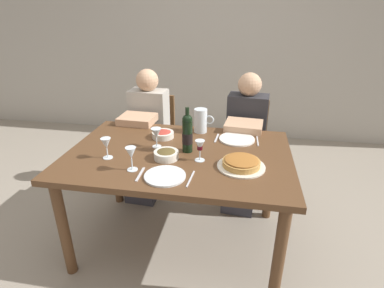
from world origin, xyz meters
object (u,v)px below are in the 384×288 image
object	(u,v)px
wine_glass_left_diner	(200,146)
wine_glass_spare	(156,134)
wine_glass_right_diner	(106,144)
wine_glass_centre	(131,154)
olive_bowl	(166,154)
chair_left	(155,134)
water_pitcher	(201,122)
chair_right	(246,140)
dining_table	(179,164)
salad_bowl	(163,134)
diner_left	(146,131)
wine_bottle	(187,133)
baked_tart	(241,163)
dinner_plate_right_setting	(165,176)
diner_right	(244,138)
dinner_plate_left_setting	(237,139)

from	to	relation	value
wine_glass_left_diner	wine_glass_spare	xyz separation A→B (m)	(-0.33, 0.15, 0.00)
wine_glass_right_diner	wine_glass_centre	size ratio (longest dim) A/B	0.93
olive_bowl	wine_glass_spare	world-z (taller)	wine_glass_spare
chair_left	wine_glass_right_diner	bearing A→B (deg)	93.49
water_pitcher	olive_bowl	distance (m)	0.52
wine_glass_left_diner	wine_glass_right_diner	bearing A→B (deg)	-173.50
chair_right	wine_glass_centre	bearing A→B (deg)	65.48
wine_glass_spare	wine_glass_centre	bearing A→B (deg)	-98.84
dining_table	olive_bowl	size ratio (longest dim) A/B	9.36
salad_bowl	diner_left	distance (m)	0.55
wine_bottle	diner_left	distance (m)	0.86
water_pitcher	wine_glass_spare	distance (m)	0.42
baked_tart	dinner_plate_right_setting	bearing A→B (deg)	-155.69
chair_left	diner_right	size ratio (longest dim) A/B	0.75
salad_bowl	wine_glass_centre	distance (m)	0.52
salad_bowl	dinner_plate_left_setting	world-z (taller)	salad_bowl
dinner_plate_right_setting	chair_left	size ratio (longest dim) A/B	0.28
salad_bowl	dinner_plate_right_setting	distance (m)	0.59
baked_tart	wine_glass_spare	world-z (taller)	wine_glass_spare
olive_bowl	dinner_plate_right_setting	size ratio (longest dim) A/B	0.66
wine_glass_left_diner	chair_right	world-z (taller)	wine_glass_left_diner
wine_bottle	chair_left	size ratio (longest dim) A/B	0.36
baked_tart	wine_glass_centre	world-z (taller)	wine_glass_centre
wine_glass_centre	chair_left	size ratio (longest dim) A/B	0.17
water_pitcher	wine_glass_right_diner	size ratio (longest dim) A/B	1.34
dining_table	dinner_plate_left_setting	xyz separation A→B (m)	(0.38, 0.28, 0.10)
wine_glass_centre	wine_bottle	bearing A→B (deg)	48.21
baked_tart	salad_bowl	bearing A→B (deg)	148.06
water_pitcher	dinner_plate_left_setting	world-z (taller)	water_pitcher
olive_bowl	diner_right	world-z (taller)	diner_right
wine_glass_spare	olive_bowl	bearing A→B (deg)	-55.76
baked_tart	dinner_plate_left_setting	xyz separation A→B (m)	(-0.04, 0.42, -0.02)
salad_bowl	chair_right	world-z (taller)	chair_right
baked_tart	chair_right	xyz separation A→B (m)	(0.04, 1.03, -0.29)
dinner_plate_right_setting	chair_right	distance (m)	1.34
baked_tart	wine_glass_left_diner	world-z (taller)	wine_glass_left_diner
wine_bottle	wine_glass_centre	size ratio (longest dim) A/B	2.08
baked_tart	wine_glass_spare	bearing A→B (deg)	161.52
salad_bowl	diner_right	size ratio (longest dim) A/B	0.14
dining_table	dinner_plate_right_setting	size ratio (longest dim) A/B	6.21
chair_left	chair_right	world-z (taller)	same
wine_glass_right_diner	wine_glass_centre	bearing A→B (deg)	-30.27
wine_glass_centre	olive_bowl	bearing A→B (deg)	48.20
wine_glass_left_diner	dining_table	bearing A→B (deg)	150.26
baked_tart	chair_left	distance (m)	1.38
wine_glass_right_diner	diner_left	world-z (taller)	diner_left
wine_glass_right_diner	dinner_plate_right_setting	xyz separation A→B (m)	(0.43, -0.17, -0.09)
chair_left	olive_bowl	bearing A→B (deg)	114.05
baked_tart	olive_bowl	distance (m)	0.48
wine_glass_right_diner	wine_glass_centre	world-z (taller)	wine_glass_centre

